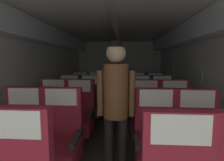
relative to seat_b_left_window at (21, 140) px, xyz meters
The scene contains 19 objects.
ground 1.86m from the seat_b_left_window, 55.10° to the left, with size 3.52×7.76×0.02m, color #3D3833.
fuselage_shell 2.31m from the seat_b_left_window, 59.42° to the left, with size 3.40×7.41×2.20m.
seat_b_left_window is the anchor object (origin of this frame).
seat_b_left_aisle 0.47m from the seat_b_left_window, ahead, with size 0.51×0.50×1.09m.
seat_b_right_aisle 2.06m from the seat_b_left_window, ahead, with size 0.51×0.50×1.09m.
seat_b_right_window 1.59m from the seat_b_left_window, ahead, with size 0.51×0.50×1.09m.
seat_c_left_window 0.92m from the seat_b_left_window, 89.74° to the left, with size 0.51×0.50×1.09m.
seat_c_left_aisle 1.02m from the seat_b_left_window, 63.03° to the left, with size 0.51×0.50×1.09m.
seat_c_right_aisle 2.26m from the seat_b_left_window, 23.90° to the left, with size 0.51×0.50×1.09m.
seat_c_right_window 1.84m from the seat_b_left_window, 30.10° to the left, with size 0.51×0.50×1.09m.
seat_d_left_window 1.86m from the seat_b_left_window, 90.22° to the left, with size 0.51×0.50×1.09m.
seat_d_left_aisle 1.92m from the seat_b_left_window, 75.70° to the left, with size 0.51×0.50×1.09m.
seat_d_right_aisle 2.77m from the seat_b_left_window, 42.16° to the left, with size 0.51×0.50×1.09m.
seat_d_right_window 2.45m from the seat_b_left_window, 49.60° to the left, with size 0.51×0.50×1.09m.
seat_e_left_window 2.79m from the seat_b_left_window, 90.01° to the left, with size 0.51×0.50×1.09m.
seat_e_left_aisle 2.83m from the seat_b_left_window, 80.37° to the left, with size 0.51×0.50×1.09m.
seat_e_right_aisle 3.46m from the seat_b_left_window, 53.29° to the left, with size 0.51×0.50×1.09m.
seat_e_right_window 3.20m from the seat_b_left_window, 60.46° to the left, with size 0.51×0.50×1.09m.
flight_attendant 1.26m from the seat_b_left_window, ahead, with size 0.43×0.28×1.64m.
Camera 1 is at (0.19, 0.26, 1.42)m, focal length 28.45 mm.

